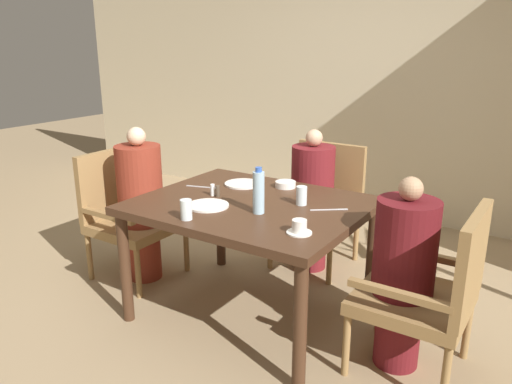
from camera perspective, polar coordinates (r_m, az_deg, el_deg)
ground_plane at (r=3.34m, az=-0.53°, el=-13.61°), size 16.00×16.00×0.00m
wall_back at (r=4.98m, az=14.74°, el=13.02°), size 8.00×0.06×2.80m
dining_table at (r=3.05m, az=-0.56°, el=-2.68°), size 1.34×1.10×0.76m
chair_left_side at (r=3.80m, az=-14.52°, el=-2.16°), size 0.56×0.56×0.93m
diner_in_left_chair at (r=3.66m, az=-13.01°, el=-1.27°), size 0.32×0.32×1.13m
chair_far_side at (r=3.92m, az=7.39°, el=-1.15°), size 0.56×0.56×0.93m
diner_in_far_chair at (r=3.77m, az=6.42°, el=-0.80°), size 0.32×0.32×1.08m
chair_right_side at (r=2.72m, az=19.43°, el=-10.44°), size 0.56×0.56×0.93m
diner_in_right_chair at (r=2.73m, az=16.45°, el=-8.81°), size 0.32×0.32×1.06m
plate_main_left at (r=3.38m, az=-1.52°, el=0.94°), size 0.25×0.25×0.01m
plate_main_right at (r=2.96m, az=-5.51°, el=-1.54°), size 0.25×0.25×0.01m
teacup_with_saucer at (r=2.54m, az=4.98°, el=-4.09°), size 0.13×0.13×0.07m
bowl_small at (r=3.33m, az=3.39°, el=0.88°), size 0.14×0.14×0.04m
water_bottle at (r=2.80m, az=0.30°, el=0.01°), size 0.07×0.07×0.27m
glass_tall_near at (r=2.97m, az=5.22°, el=-0.41°), size 0.06×0.06×0.11m
glass_tall_mid at (r=2.74m, az=-7.99°, el=-2.00°), size 0.06×0.06×0.11m
salt_shaker at (r=3.15m, az=-4.99°, el=0.24°), size 0.03×0.03×0.07m
pepper_shaker at (r=3.13m, az=-4.42°, el=0.10°), size 0.03×0.03×0.07m
fork_beside_plate at (r=3.34m, az=-5.96°, el=0.57°), size 0.20×0.08×0.00m
knife_beside_plate at (r=2.91m, az=8.57°, el=-2.00°), size 0.18×0.14×0.00m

